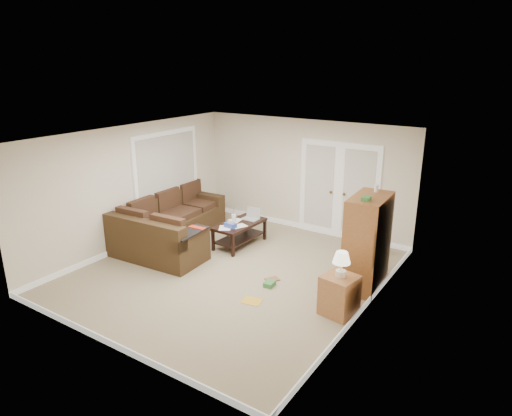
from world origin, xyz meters
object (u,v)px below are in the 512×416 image
Objects in this scene: tv_armoire at (367,242)px; coffee_table at (240,233)px; side_cabinet at (340,292)px; sectional_sofa at (169,228)px.

coffee_table is at bearing 170.08° from tv_armoire.
side_cabinet is at bearing -92.92° from tv_armoire.
coffee_table is 1.19× the size of side_cabinet.
coffee_table is 0.71× the size of tv_armoire.
coffee_table is (1.28, 0.78, -0.08)m from sectional_sofa.
tv_armoire is (4.11, 0.44, 0.46)m from sectional_sofa.
tv_armoire is at bearing -4.48° from coffee_table.
tv_armoire is (2.83, -0.34, 0.54)m from coffee_table.
sectional_sofa is 4.17m from side_cabinet.
coffee_table is at bearing 163.03° from side_cabinet.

